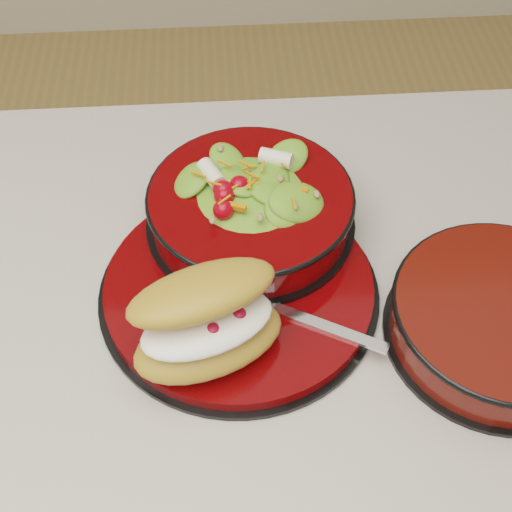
{
  "coord_description": "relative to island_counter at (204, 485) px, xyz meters",
  "views": [
    {
      "loc": [
        0.05,
        -0.44,
        1.53
      ],
      "look_at": [
        0.08,
        0.05,
        0.94
      ],
      "focal_mm": 50.0,
      "sensor_mm": 36.0,
      "label": 1
    }
  ],
  "objects": [
    {
      "name": "dinner_plate",
      "position": [
        0.07,
        0.03,
        0.46
      ],
      "size": [
        0.31,
        0.31,
        0.02
      ],
      "rotation": [
        0.0,
        0.0,
        0.07
      ],
      "color": "black",
      "rests_on": "island_counter"
    },
    {
      "name": "extra_bowl",
      "position": [
        0.33,
        -0.04,
        0.48
      ],
      "size": [
        0.23,
        0.23,
        0.05
      ],
      "rotation": [
        0.0,
        0.0,
        -0.11
      ],
      "color": "black",
      "rests_on": "island_counter"
    },
    {
      "name": "island_counter",
      "position": [
        0.0,
        0.0,
        0.0
      ],
      "size": [
        1.24,
        0.74,
        0.9
      ],
      "color": "white",
      "rests_on": "ground"
    },
    {
      "name": "fork",
      "position": [
        0.13,
        -0.02,
        0.47
      ],
      "size": [
        0.16,
        0.1,
        0.0
      ],
      "rotation": [
        0.0,
        0.0,
        1.07
      ],
      "color": "silver",
      "rests_on": "dinner_plate"
    },
    {
      "name": "croissant",
      "position": [
        0.03,
        -0.05,
        0.51
      ],
      "size": [
        0.17,
        0.14,
        0.09
      ],
      "rotation": [
        0.0,
        0.0,
        0.35
      ],
      "color": "#A47732",
      "rests_on": "dinner_plate"
    },
    {
      "name": "salad_bowl",
      "position": [
        0.08,
        0.12,
        0.5
      ],
      "size": [
        0.24,
        0.24,
        0.1
      ],
      "rotation": [
        0.0,
        0.0,
        -0.42
      ],
      "color": "black",
      "rests_on": "dinner_plate"
    }
  ]
}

